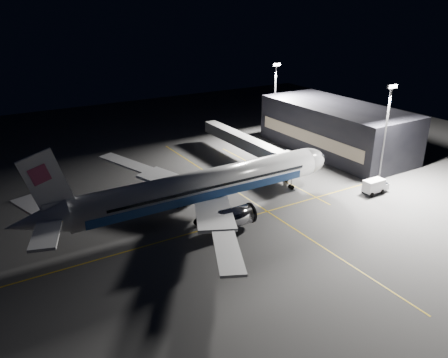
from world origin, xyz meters
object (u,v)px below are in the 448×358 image
at_px(jet_bridge, 249,144).
at_px(safety_cone_c, 149,197).
at_px(service_truck, 375,186).
at_px(safety_cone_a, 159,204).
at_px(safety_cone_b, 164,196).
at_px(baggage_tug, 186,180).
at_px(floodlight_mast_north, 275,94).
at_px(floodlight_mast_south, 386,125).
at_px(airliner, 199,187).

xyz_separation_m(jet_bridge, safety_cone_c, (-28.65, -7.43, -4.25)).
bearing_deg(service_truck, jet_bridge, 112.95).
relative_size(safety_cone_a, safety_cone_b, 1.18).
distance_m(baggage_tug, safety_cone_b, 7.82).
relative_size(jet_bridge, safety_cone_a, 56.80).
xyz_separation_m(floodlight_mast_north, safety_cone_c, (-46.65, -21.36, -12.04)).
height_order(floodlight_mast_south, safety_cone_a, floodlight_mast_south).
distance_m(airliner, baggage_tug, 14.81).
distance_m(jet_bridge, baggage_tug, 19.97).
xyz_separation_m(airliner, jet_bridge, (23.08, 18.06, -0.58)).
height_order(service_truck, safety_cone_c, service_truck).
bearing_deg(safety_cone_a, floodlight_mast_north, 28.66).
height_order(floodlight_mast_north, safety_cone_b, floodlight_mast_north).
bearing_deg(safety_cone_c, safety_cone_a, -81.63).
relative_size(airliner, safety_cone_c, 92.71).
bearing_deg(service_truck, safety_cone_a, 157.15).
bearing_deg(safety_cone_b, baggage_tug, 30.96).
distance_m(jet_bridge, floodlight_mast_north, 24.06).
height_order(floodlight_mast_north, safety_cone_c, floodlight_mast_north).
bearing_deg(floodlight_mast_north, service_truck, -98.33).
relative_size(airliner, safety_cone_a, 101.51).
bearing_deg(safety_cone_a, service_truck, -23.22).
relative_size(floodlight_mast_south, baggage_tug, 7.41).
bearing_deg(safety_cone_b, airliner, -74.20).
bearing_deg(safety_cone_b, floodlight_mast_north, 27.07).
relative_size(service_truck, safety_cone_b, 11.20).
bearing_deg(floodlight_mast_north, safety_cone_a, -151.34).
xyz_separation_m(safety_cone_a, safety_cone_c, (-0.56, 3.83, 0.03)).
bearing_deg(service_truck, safety_cone_b, 152.45).
bearing_deg(baggage_tug, service_truck, -32.60).
bearing_deg(safety_cone_a, jet_bridge, 21.85).
distance_m(safety_cone_a, safety_cone_c, 3.87).
relative_size(baggage_tug, safety_cone_c, 4.21).
distance_m(floodlight_mast_south, safety_cone_b, 48.05).
xyz_separation_m(jet_bridge, floodlight_mast_north, (18.00, 13.93, 7.79)).
bearing_deg(safety_cone_c, baggage_tug, 17.38).
xyz_separation_m(airliner, safety_cone_c, (-5.58, 10.62, -4.83)).
relative_size(airliner, baggage_tug, 22.02).
xyz_separation_m(floodlight_mast_south, safety_cone_b, (-43.79, 15.62, -12.12)).
distance_m(jet_bridge, safety_cone_a, 30.57).
relative_size(jet_bridge, baggage_tug, 12.32).
distance_m(airliner, floodlight_mast_south, 42.13).
height_order(jet_bridge, service_truck, jet_bridge).
xyz_separation_m(floodlight_mast_south, safety_cone_c, (-46.65, 16.64, -12.04)).
height_order(airliner, floodlight_mast_south, floodlight_mast_south).
bearing_deg(floodlight_mast_south, safety_cone_a, 164.47).
bearing_deg(floodlight_mast_south, safety_cone_b, 160.37).
bearing_deg(airliner, floodlight_mast_south, -8.33).
distance_m(service_truck, safety_cone_b, 42.57).
relative_size(service_truck, safety_cone_c, 8.65).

